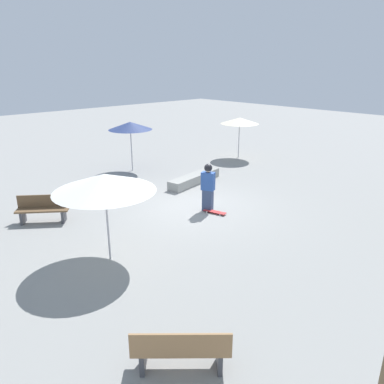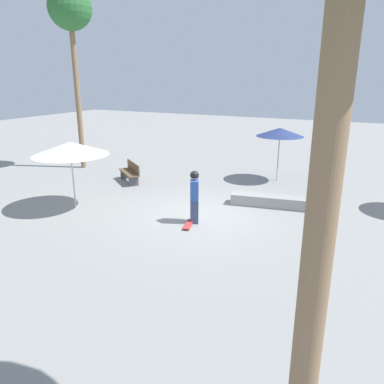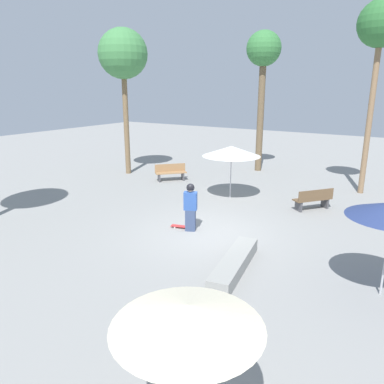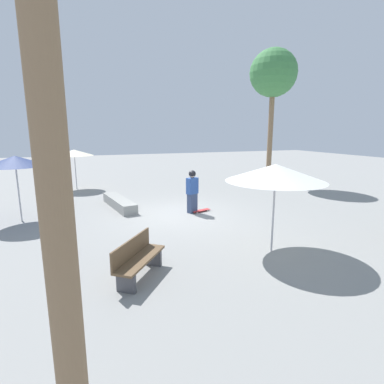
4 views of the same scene
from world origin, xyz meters
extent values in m
plane|color=gray|center=(0.00, 0.00, 0.00)|extent=(60.00, 60.00, 0.00)
cube|color=#38476B|center=(0.58, 0.09, 0.37)|extent=(0.41, 0.36, 0.74)
cube|color=#2D519E|center=(0.58, 0.09, 1.05)|extent=(0.50, 0.40, 0.61)
sphere|color=tan|center=(0.58, 0.09, 1.47)|extent=(0.24, 0.24, 0.24)
sphere|color=black|center=(0.58, 0.09, 1.50)|extent=(0.27, 0.27, 0.27)
cube|color=red|center=(0.93, 0.06, 0.06)|extent=(0.82, 0.41, 0.02)
cylinder|color=silver|center=(1.14, 0.21, 0.03)|extent=(0.06, 0.04, 0.05)
cylinder|color=silver|center=(1.19, 0.05, 0.03)|extent=(0.06, 0.04, 0.05)
cylinder|color=silver|center=(0.67, 0.08, 0.03)|extent=(0.06, 0.04, 0.05)
cylinder|color=silver|center=(0.71, -0.09, 0.03)|extent=(0.06, 0.04, 0.05)
cube|color=gray|center=(-1.95, 1.89, 0.19)|extent=(1.05, 2.96, 0.38)
cube|color=#47474C|center=(-1.89, -3.91, 0.20)|extent=(0.36, 0.31, 0.40)
cube|color=#47474C|center=(-2.66, -4.89, 0.20)|extent=(0.36, 0.31, 0.40)
cube|color=brown|center=(-2.27, -4.40, 0.42)|extent=(1.33, 1.53, 0.05)
cube|color=brown|center=(-2.43, -4.28, 0.65)|extent=(1.01, 1.29, 0.40)
cube|color=#47474C|center=(4.75, -5.70, 0.20)|extent=(0.34, 0.33, 0.40)
cube|color=#47474C|center=(5.60, -4.78, 0.20)|extent=(0.34, 0.33, 0.40)
cube|color=#9E754C|center=(5.18, -5.24, 0.42)|extent=(1.41, 1.47, 0.05)
cube|color=#9E754C|center=(5.32, -5.38, 0.65)|extent=(1.12, 1.20, 0.40)
cylinder|color=#B7B7BC|center=(-3.60, 6.70, 1.00)|extent=(0.05, 0.05, 2.00)
cone|color=beige|center=(-3.60, 6.70, 1.96)|extent=(1.97, 1.97, 0.31)
cylinder|color=#B7B7BC|center=(1.21, -4.14, 1.06)|extent=(0.05, 0.05, 2.13)
cone|color=white|center=(1.21, -4.14, 2.06)|extent=(2.49, 2.49, 0.43)
cylinder|color=#896B4C|center=(-3.51, -8.03, 3.46)|extent=(0.24, 0.24, 6.91)
sphere|color=#2D6B33|center=(-3.51, -8.03, 7.20)|extent=(1.93, 1.93, 1.93)
cylinder|color=brown|center=(2.36, -10.03, 3.20)|extent=(0.37, 0.37, 6.40)
sphere|color=#387A3D|center=(2.36, -10.03, 6.68)|extent=(1.87, 1.87, 1.87)
cylinder|color=brown|center=(8.23, -5.40, 2.98)|extent=(0.28, 0.28, 5.97)
sphere|color=#428447|center=(8.23, -5.40, 6.36)|extent=(2.57, 2.57, 2.57)
camera|label=1|loc=(8.85, -8.47, 4.77)|focal=35.00mm
camera|label=2|loc=(10.25, 4.84, 4.32)|focal=35.00mm
camera|label=3|loc=(-5.81, 10.08, 4.70)|focal=35.00mm
camera|label=4|loc=(-3.32, -10.32, 3.08)|focal=28.00mm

